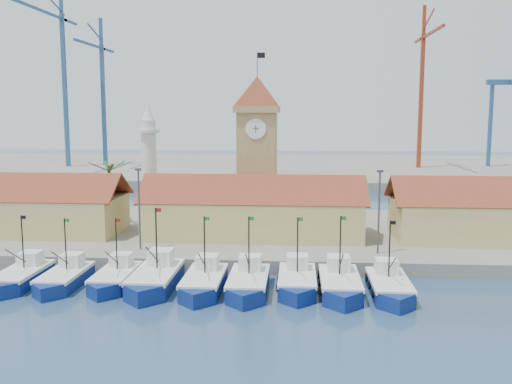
# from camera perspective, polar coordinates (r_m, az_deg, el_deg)

# --- Properties ---
(ground) EXTENTS (400.00, 400.00, 0.00)m
(ground) POSITION_cam_1_polar(r_m,az_deg,el_deg) (51.60, -1.96, -10.75)
(ground) COLOR navy
(ground) RESTS_ON ground
(quay) EXTENTS (140.00, 32.00, 1.50)m
(quay) POSITION_cam_1_polar(r_m,az_deg,el_deg) (74.47, 0.01, -4.28)
(quay) COLOR gray
(quay) RESTS_ON ground
(terminal) EXTENTS (240.00, 80.00, 2.00)m
(terminal) POSITION_cam_1_polar(r_m,az_deg,el_deg) (159.43, 2.26, 2.37)
(terminal) COLOR gray
(terminal) RESTS_ON ground
(boat_0) EXTENTS (3.43, 9.39, 7.10)m
(boat_0) POSITION_cam_1_polar(r_m,az_deg,el_deg) (59.95, -22.51, -7.95)
(boat_0) COLOR navy
(boat_0) RESTS_ON ground
(boat_1) EXTENTS (3.31, 9.08, 6.87)m
(boat_1) POSITION_cam_1_polar(r_m,az_deg,el_deg) (58.12, -18.68, -8.28)
(boat_1) COLOR navy
(boat_1) RESTS_ON ground
(boat_2) EXTENTS (3.30, 9.05, 6.85)m
(boat_2) POSITION_cam_1_polar(r_m,az_deg,el_deg) (56.85, -13.94, -8.45)
(boat_2) COLOR navy
(boat_2) RESTS_ON ground
(boat_3) EXTENTS (3.88, 10.62, 8.04)m
(boat_3) POSITION_cam_1_polar(r_m,az_deg,el_deg) (55.32, -10.09, -8.67)
(boat_3) COLOR navy
(boat_3) RESTS_ON ground
(boat_4) EXTENTS (3.54, 9.70, 7.34)m
(boat_4) POSITION_cam_1_polar(r_m,az_deg,el_deg) (53.88, -5.28, -9.11)
(boat_4) COLOR navy
(boat_4) RESTS_ON ground
(boat_5) EXTENTS (3.58, 9.80, 7.41)m
(boat_5) POSITION_cam_1_polar(r_m,az_deg,el_deg) (53.38, -0.79, -9.23)
(boat_5) COLOR navy
(boat_5) RESTS_ON ground
(boat_6) EXTENTS (3.48, 9.54, 7.22)m
(boat_6) POSITION_cam_1_polar(r_m,az_deg,el_deg) (54.05, 4.14, -9.05)
(boat_6) COLOR navy
(boat_6) RESTS_ON ground
(boat_7) EXTENTS (3.63, 9.95, 7.53)m
(boat_7) POSITION_cam_1_polar(r_m,az_deg,el_deg) (53.54, 8.41, -9.25)
(boat_7) COLOR navy
(boat_7) RESTS_ON ground
(boat_8) EXTENTS (3.48, 9.54, 7.21)m
(boat_8) POSITION_cam_1_polar(r_m,az_deg,el_deg) (53.76, 13.23, -9.35)
(boat_8) COLOR navy
(boat_8) RESTS_ON ground
(hall_left) EXTENTS (31.20, 10.13, 7.61)m
(hall_left) POSITION_cam_1_polar(r_m,az_deg,el_deg) (79.06, -24.04, -1.87)
(hall_left) COLOR tan
(hall_left) RESTS_ON quay
(hall_center) EXTENTS (27.04, 10.13, 7.61)m
(hall_center) POSITION_cam_1_polar(r_m,az_deg,el_deg) (69.92, -0.23, -2.38)
(hall_center) COLOR tan
(hall_center) RESTS_ON quay
(clock_tower) EXTENTS (5.80, 5.80, 22.70)m
(clock_tower) POSITION_cam_1_polar(r_m,az_deg,el_deg) (74.90, 0.12, 4.46)
(clock_tower) COLOR tan
(clock_tower) RESTS_ON quay
(minaret) EXTENTS (3.00, 3.00, 16.30)m
(minaret) POSITION_cam_1_polar(r_m,az_deg,el_deg) (79.51, -10.63, 2.91)
(minaret) COLOR silver
(minaret) RESTS_ON quay
(palm_tree) EXTENTS (5.60, 5.03, 8.39)m
(palm_tree) POSITION_cam_1_polar(r_m,az_deg,el_deg) (79.42, -14.43, 0.26)
(palm_tree) COLOR brown
(palm_tree) RESTS_ON quay
(lamp_posts) EXTENTS (80.70, 0.25, 9.03)m
(lamp_posts) POSITION_cam_1_polar(r_m,az_deg,el_deg) (61.60, -0.33, -1.44)
(lamp_posts) COLOR #3F3F44
(lamp_posts) RESTS_ON quay
(crane_blue_far) EXTENTS (1.00, 36.67, 46.99)m
(crane_blue_far) POSITION_cam_1_polar(r_m,az_deg,el_deg) (161.69, -18.92, 11.76)
(crane_blue_far) COLOR #2A4F81
(crane_blue_far) RESTS_ON terminal
(crane_blue_near) EXTENTS (1.00, 29.22, 39.98)m
(crane_blue_near) POSITION_cam_1_polar(r_m,az_deg,el_deg) (164.86, -15.19, 10.27)
(crane_blue_near) COLOR #2A4F81
(crane_blue_near) RESTS_ON terminal
(crane_red_right) EXTENTS (1.00, 30.89, 41.68)m
(crane_red_right) POSITION_cam_1_polar(r_m,az_deg,el_deg) (155.98, 16.33, 10.76)
(crane_red_right) COLOR maroon
(crane_red_right) RESTS_ON terminal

